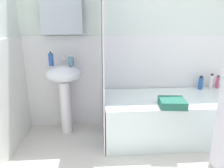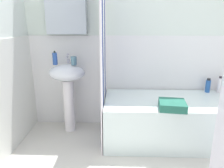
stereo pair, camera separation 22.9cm
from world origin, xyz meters
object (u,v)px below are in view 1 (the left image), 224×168
at_px(sink, 64,84).
at_px(shampoo_bottle, 217,82).
at_px(toothbrush_cup, 71,61).
at_px(towel_folded, 172,103).
at_px(bathtub, 171,117).
at_px(soap_dispenser, 51,60).
at_px(lotion_bottle, 201,83).
at_px(body_wash_bottle, 211,82).

bearing_deg(sink, shampoo_bottle, 3.79).
bearing_deg(toothbrush_cup, towel_folded, -21.96).
distance_m(bathtub, shampoo_bottle, 0.85).
height_order(soap_dispenser, bathtub, soap_dispenser).
xyz_separation_m(toothbrush_cup, shampoo_bottle, (1.91, 0.15, -0.33)).
bearing_deg(bathtub, lotion_bottle, 31.82).
bearing_deg(towel_folded, bathtub, 67.80).
bearing_deg(sink, toothbrush_cup, -7.69).
xyz_separation_m(bathtub, towel_folded, (-0.11, -0.27, 0.29)).
height_order(sink, shampoo_bottle, sink).
bearing_deg(bathtub, shampoo_bottle, 23.97).
xyz_separation_m(body_wash_bottle, lotion_bottle, (-0.14, 0.00, -0.01)).
bearing_deg(sink, soap_dispenser, -178.32).
height_order(soap_dispenser, shampoo_bottle, soap_dispenser).
relative_size(sink, shampoo_bottle, 4.90).
bearing_deg(bathtub, towel_folded, -112.20).
bearing_deg(sink, bathtub, -8.12).
xyz_separation_m(sink, toothbrush_cup, (0.10, -0.01, 0.28)).
xyz_separation_m(toothbrush_cup, bathtub, (1.20, -0.17, -0.67)).
xyz_separation_m(sink, soap_dispenser, (-0.13, -0.00, 0.31)).
distance_m(sink, bathtub, 1.36).
distance_m(soap_dispenser, towel_folded, 1.45).
height_order(body_wash_bottle, lotion_bottle, body_wash_bottle).
height_order(shampoo_bottle, towel_folded, shampoo_bottle).
bearing_deg(body_wash_bottle, soap_dispenser, -177.02).
relative_size(lotion_bottle, towel_folded, 0.68).
distance_m(toothbrush_cup, shampoo_bottle, 1.94).
height_order(sink, toothbrush_cup, toothbrush_cup).
distance_m(sink, body_wash_bottle, 1.90).
height_order(toothbrush_cup, lotion_bottle, toothbrush_cup).
distance_m(bathtub, body_wash_bottle, 0.76).
bearing_deg(body_wash_bottle, shampoo_bottle, 16.26).
bearing_deg(shampoo_bottle, soap_dispenser, -176.34).
distance_m(sink, shampoo_bottle, 2.01).
bearing_deg(lotion_bottle, toothbrush_cup, -175.90).
distance_m(lotion_bottle, towel_folded, 0.80).
height_order(lotion_bottle, towel_folded, lotion_bottle).
bearing_deg(body_wash_bottle, toothbrush_cup, -176.36).
relative_size(soap_dispenser, towel_folded, 0.63).
distance_m(body_wash_bottle, towel_folded, 0.91).
xyz_separation_m(body_wash_bottle, towel_folded, (-0.72, -0.55, -0.06)).
height_order(bathtub, shampoo_bottle, shampoo_bottle).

